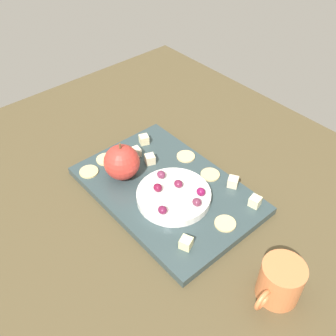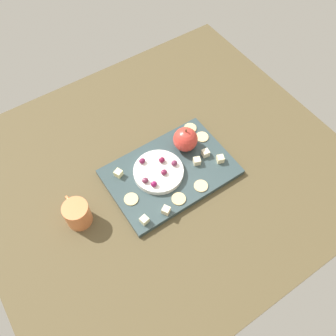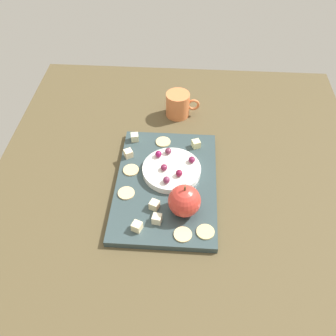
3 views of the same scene
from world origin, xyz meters
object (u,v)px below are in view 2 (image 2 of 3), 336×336
object	(u,v)px
grape_4	(161,160)
cheese_cube_0	(118,173)
cheese_cube_4	(144,220)
grape_0	(142,161)
platter	(170,172)
apple_whole	(185,139)
grape_1	(154,184)
grape_3	(145,180)
cheese_cube_2	(220,159)
cracker_4	(202,137)
serving_dish	(158,172)
grape_2	(174,163)
cheese_cube_1	(206,153)
cheese_cube_3	(197,161)
cracker_3	(201,186)
cracker_0	(190,128)
cup	(77,214)
cheese_cube_5	(166,210)
cracker_1	(179,199)
cracker_2	(131,199)
grape_5	(164,172)

from	to	relation	value
grape_4	cheese_cube_0	bearing A→B (deg)	-17.80
cheese_cube_4	grape_0	distance (cm)	19.37
platter	apple_whole	xyz separation A→B (cm)	(-9.18, -5.00, 4.84)
grape_1	grape_3	xyz separation A→B (cm)	(1.47, -2.57, -0.09)
cheese_cube_2	cracker_4	bearing A→B (deg)	-94.94
serving_dish	grape_2	xyz separation A→B (cm)	(-5.21, 1.00, 1.77)
cracker_4	cheese_cube_1	bearing A→B (deg)	61.68
cheese_cube_3	grape_3	distance (cm)	17.93
cheese_cube_0	grape_4	distance (cm)	13.76
cracker_3	grape_4	world-z (taller)	grape_4
cracker_0	grape_4	bearing A→B (deg)	22.88
grape_1	grape_3	world-z (taller)	grape_1
grape_1	cup	distance (cm)	23.61
cheese_cube_5	cup	world-z (taller)	cup
cracker_1	cracker_2	xyz separation A→B (cm)	(11.81, -7.80, 0.00)
cheese_cube_1	cracker_3	xyz separation A→B (cm)	(8.15, 8.56, -0.86)
cracker_1	grape_4	world-z (taller)	grape_4
cheese_cube_0	cheese_cube_2	world-z (taller)	same
grape_5	platter	bearing A→B (deg)	-164.71
cheese_cube_3	cracker_1	size ratio (longest dim) A/B	0.50
cheese_cube_1	cheese_cube_3	distance (cm)	4.26
cheese_cube_4	cracker_2	distance (cm)	8.37
cheese_cube_2	grape_4	bearing A→B (deg)	-29.13
cracker_2	grape_0	size ratio (longest dim) A/B	2.17
grape_0	cup	world-z (taller)	cup
cheese_cube_2	grape_3	bearing A→B (deg)	-13.21
cheese_cube_5	grape_2	world-z (taller)	grape_2
cracker_1	cheese_cube_4	bearing A→B (deg)	2.38
cheese_cube_0	cheese_cube_2	xyz separation A→B (cm)	(-29.42, 13.32, 0.00)
platter	cheese_cube_4	world-z (taller)	cheese_cube_4
cracker_4	grape_5	world-z (taller)	grape_5
cheese_cube_1	cracker_2	world-z (taller)	cheese_cube_1
cheese_cube_2	cup	xyz separation A→B (cm)	(46.08, -7.40, 1.06)
cracker_3	grape_1	distance (cm)	14.45
apple_whole	grape_1	distance (cm)	18.52
platter	cheese_cube_3	bearing A→B (deg)	165.06
serving_dish	cheese_cube_0	size ratio (longest dim) A/B	7.32
cracker_4	apple_whole	bearing A→B (deg)	0.03
cup	cheese_cube_0	bearing A→B (deg)	-160.43
platter	grape_0	world-z (taller)	grape_0
cracker_2	cup	world-z (taller)	cup
platter	cheese_cube_2	size ratio (longest dim) A/B	18.30
cracker_4	grape_2	xyz separation A→B (cm)	(14.54, 4.81, 2.48)
cracker_4	grape_4	bearing A→B (deg)	5.36
platter	cheese_cube_0	size ratio (longest dim) A/B	18.30
cheese_cube_3	cracker_1	distance (cm)	14.29
cheese_cube_2	cheese_cube_4	size ratio (longest dim) A/B	1.00
grape_1	grape_5	bearing A→B (deg)	-158.95
cheese_cube_2	cheese_cube_0	bearing A→B (deg)	-24.36
cheese_cube_0	cup	xyz separation A→B (cm)	(16.66, 5.92, 1.06)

